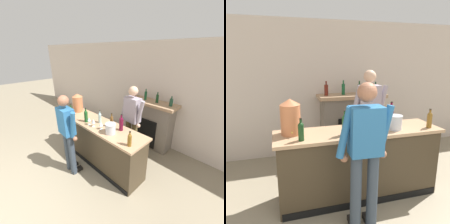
# 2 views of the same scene
# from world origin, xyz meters

# --- Properties ---
(wall_back_panel) EXTENTS (12.00, 0.07, 2.75)m
(wall_back_panel) POSITION_xyz_m (0.00, 4.11, 1.38)
(wall_back_panel) COLOR beige
(wall_back_panel) RESTS_ON ground_plane
(bar_counter) EXTENTS (2.35, 0.63, 1.02)m
(bar_counter) POSITION_xyz_m (0.00, 2.35, 0.51)
(bar_counter) COLOR #3F3322
(bar_counter) RESTS_ON ground_plane
(fireplace_stone) EXTENTS (1.40, 0.52, 1.58)m
(fireplace_stone) POSITION_xyz_m (0.40, 3.84, 0.65)
(fireplace_stone) COLOR gray
(fireplace_stone) RESTS_ON ground_plane
(potted_plant_corner) EXTENTS (0.41, 0.42, 0.58)m
(potted_plant_corner) POSITION_xyz_m (-2.49, 3.38, 0.25)
(potted_plant_corner) COLOR #A25939
(potted_plant_corner) RESTS_ON ground_plane
(person_customer) EXTENTS (0.66, 0.32, 1.76)m
(person_customer) POSITION_xyz_m (-0.19, 1.70, 0.98)
(person_customer) COLOR #343E4A
(person_customer) RESTS_ON ground_plane
(person_bartender) EXTENTS (0.66, 0.32, 1.82)m
(person_bartender) POSITION_xyz_m (0.42, 3.00, 1.01)
(person_bartender) COLOR brown
(person_bartender) RESTS_ON ground_plane
(copper_dispenser) EXTENTS (0.27, 0.31, 0.48)m
(copper_dispenser) POSITION_xyz_m (-0.93, 2.45, 1.26)
(copper_dispenser) COLOR #C77247
(copper_dispenser) RESTS_ON bar_counter
(ice_bucket_steel) EXTENTS (0.21, 0.21, 0.20)m
(ice_bucket_steel) POSITION_xyz_m (0.49, 2.25, 1.12)
(ice_bucket_steel) COLOR silver
(ice_bucket_steel) RESTS_ON bar_counter
(wine_bottle_port_short) EXTENTS (0.08, 0.08, 0.35)m
(wine_bottle_port_short) POSITION_xyz_m (0.56, 2.49, 1.18)
(wine_bottle_port_short) COLOR #580D25
(wine_bottle_port_short) RESTS_ON bar_counter
(wine_bottle_rose_blush) EXTENTS (0.07, 0.07, 0.29)m
(wine_bottle_rose_blush) POSITION_xyz_m (-0.00, 2.41, 1.15)
(wine_bottle_rose_blush) COLOR #9FBDBB
(wine_bottle_rose_blush) RESTS_ON bar_counter
(wine_bottle_burgundy_dark) EXTENTS (0.07, 0.07, 0.28)m
(wine_bottle_burgundy_dark) POSITION_xyz_m (-0.83, 2.17, 1.15)
(wine_bottle_burgundy_dark) COLOR #193D1A
(wine_bottle_burgundy_dark) RESTS_ON bar_counter
(wine_bottle_cabernet_heavy) EXTENTS (0.07, 0.07, 0.28)m
(wine_bottle_cabernet_heavy) POSITION_xyz_m (1.01, 2.19, 1.14)
(wine_bottle_cabernet_heavy) COLOR brown
(wine_bottle_cabernet_heavy) RESTS_ON bar_counter
(wine_bottle_merlot_tall) EXTENTS (0.06, 0.06, 0.31)m
(wine_bottle_merlot_tall) POSITION_xyz_m (0.32, 2.45, 1.16)
(wine_bottle_merlot_tall) COLOR brown
(wine_bottle_merlot_tall) RESTS_ON bar_counter
(wine_bottle_chardonnay_pale) EXTENTS (0.08, 0.08, 0.33)m
(wine_bottle_chardonnay_pale) POSITION_xyz_m (-0.26, 2.22, 1.17)
(wine_bottle_chardonnay_pale) COLOR #1C5220
(wine_bottle_chardonnay_pale) RESTS_ON bar_counter
(wine_glass_by_dispenser) EXTENTS (0.07, 0.07, 0.18)m
(wine_glass_by_dispenser) POSITION_xyz_m (-0.09, 2.17, 1.15)
(wine_glass_by_dispenser) COLOR silver
(wine_glass_by_dispenser) RESTS_ON bar_counter
(wine_glass_front_right) EXTENTS (0.08, 0.08, 0.17)m
(wine_glass_front_right) POSITION_xyz_m (0.04, 2.19, 1.14)
(wine_glass_front_right) COLOR silver
(wine_glass_front_right) RESTS_ON bar_counter
(wine_glass_mid_counter) EXTENTS (0.08, 0.08, 0.16)m
(wine_glass_mid_counter) POSITION_xyz_m (0.24, 2.23, 1.13)
(wine_glass_mid_counter) COLOR silver
(wine_glass_mid_counter) RESTS_ON bar_counter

